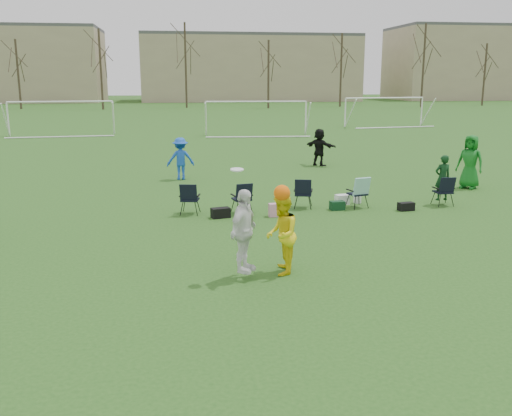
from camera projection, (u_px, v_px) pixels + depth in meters
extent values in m
plane|color=#235019|center=(293.00, 310.00, 10.27)|extent=(260.00, 260.00, 0.00)
imported|color=blue|center=(181.00, 159.00, 23.28)|extent=(1.16, 0.73, 1.72)
imported|color=#12671C|center=(470.00, 162.00, 21.38)|extent=(1.13, 1.16, 2.02)
imported|color=black|center=(319.00, 147.00, 26.94)|extent=(1.46, 1.57, 1.76)
imported|color=white|center=(244.00, 231.00, 11.63)|extent=(0.91, 1.09, 1.74)
imported|color=yellow|center=(282.00, 234.00, 12.03)|extent=(0.81, 0.96, 1.72)
sphere|color=orange|center=(282.00, 193.00, 11.83)|extent=(0.34, 0.34, 0.34)
cylinder|color=white|center=(237.00, 170.00, 11.36)|extent=(0.27, 0.27, 0.05)
imported|color=#0E3416|center=(443.00, 178.00, 18.63)|extent=(0.58, 0.41, 1.50)
cube|color=black|center=(221.00, 213.00, 17.03)|extent=(0.61, 0.42, 0.30)
cube|color=pink|center=(275.00, 210.00, 17.16)|extent=(0.36, 0.23, 0.40)
cube|color=#0E341A|center=(337.00, 205.00, 18.04)|extent=(0.48, 0.33, 0.28)
cube|color=white|center=(342.00, 199.00, 18.84)|extent=(0.47, 0.37, 0.32)
cylinder|color=white|center=(357.00, 199.00, 19.03)|extent=(0.26, 0.26, 0.30)
cube|color=black|center=(406.00, 206.00, 17.95)|extent=(0.54, 0.34, 0.26)
cube|color=black|center=(190.00, 198.00, 17.44)|extent=(0.71, 0.71, 0.96)
cube|color=black|center=(242.00, 198.00, 17.54)|extent=(0.71, 0.71, 0.96)
cube|color=black|center=(303.00, 193.00, 18.26)|extent=(0.74, 0.74, 0.96)
cube|color=black|center=(357.00, 193.00, 18.31)|extent=(0.74, 0.74, 0.96)
cube|color=black|center=(443.00, 191.00, 18.62)|extent=(0.63, 0.63, 0.96)
cylinder|color=white|center=(8.00, 119.00, 40.58)|extent=(0.12, 0.12, 2.40)
cylinder|color=white|center=(113.00, 118.00, 42.21)|extent=(0.12, 0.12, 2.40)
cylinder|color=white|center=(61.00, 102.00, 41.13)|extent=(7.28, 0.76, 0.12)
cylinder|color=white|center=(206.00, 119.00, 41.17)|extent=(0.12, 0.12, 2.40)
cylinder|color=white|center=(306.00, 118.00, 41.70)|extent=(0.12, 0.12, 2.40)
cylinder|color=white|center=(256.00, 102.00, 41.16)|extent=(7.29, 0.63, 0.12)
cylinder|color=white|center=(345.00, 113.00, 47.91)|extent=(0.12, 0.12, 2.40)
cylinder|color=white|center=(422.00, 111.00, 49.90)|extent=(0.12, 0.12, 2.40)
cylinder|color=white|center=(385.00, 98.00, 48.63)|extent=(7.25, 1.13, 0.12)
cylinder|color=#382B21|center=(18.00, 74.00, 75.14)|extent=(0.28, 0.28, 9.00)
cylinder|color=#382B21|center=(101.00, 70.00, 73.66)|extent=(0.28, 0.28, 10.20)
cylinder|color=#382B21|center=(186.00, 66.00, 77.96)|extent=(0.28, 0.28, 11.40)
cylinder|color=#382B21|center=(268.00, 74.00, 76.88)|extent=(0.28, 0.28, 9.00)
cylinder|color=#382B21|center=(341.00, 70.00, 81.19)|extent=(0.28, 0.28, 10.20)
cylinder|color=#382B21|center=(423.00, 66.00, 79.70)|extent=(0.28, 0.28, 11.40)
cylinder|color=#382B21|center=(485.00, 75.00, 84.41)|extent=(0.28, 0.28, 9.00)
cube|color=tan|center=(249.00, 70.00, 103.32)|extent=(38.00, 16.00, 11.00)
cube|color=tan|center=(471.00, 65.00, 109.14)|extent=(30.00, 16.00, 13.00)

